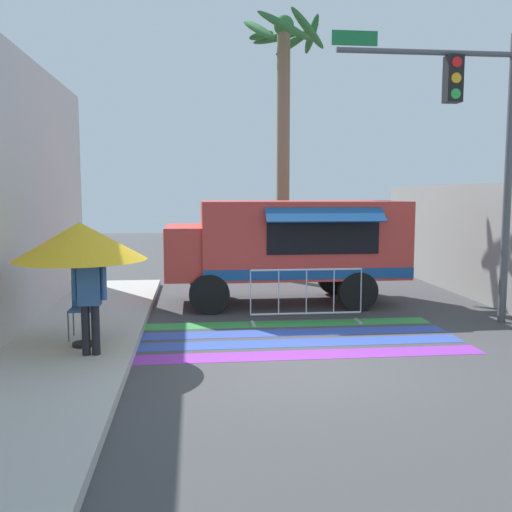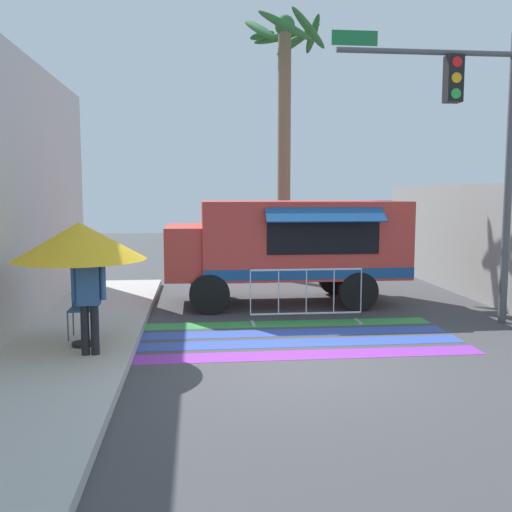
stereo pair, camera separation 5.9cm
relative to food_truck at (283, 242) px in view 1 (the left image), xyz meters
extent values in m
plane|color=#424244|center=(-0.47, -4.90, -1.51)|extent=(60.00, 60.00, 0.00)
cube|color=purple|center=(-0.47, -4.48, -1.51)|extent=(6.40, 0.56, 0.01)
cube|color=#334FB2|center=(-0.47, -3.72, -1.51)|extent=(6.40, 0.56, 0.01)
cube|color=#334FB2|center=(-0.47, -2.96, -1.51)|extent=(6.40, 0.56, 0.01)
cube|color=green|center=(-0.47, -2.20, -1.51)|extent=(6.40, 0.56, 0.01)
cube|color=#D13D33|center=(0.44, 0.01, 0.08)|extent=(4.79, 2.38, 1.79)
cube|color=#D13D33|center=(-1.96, 0.01, -0.21)|extent=(1.69, 2.19, 1.21)
cube|color=#1E232D|center=(-2.76, 0.01, 0.09)|extent=(0.06, 1.90, 0.46)
cube|color=black|center=(0.72, -1.20, 0.22)|extent=(2.54, 0.03, 0.81)
cube|color=#194C8C|center=(0.72, -1.40, 0.70)|extent=(2.64, 0.43, 0.31)
cube|color=#194C8C|center=(0.44, -1.19, -0.64)|extent=(4.79, 0.01, 0.24)
cylinder|color=black|center=(-1.82, -1.09, -1.06)|extent=(0.90, 0.22, 0.90)
cylinder|color=black|center=(-1.82, 1.10, -1.06)|extent=(0.90, 0.22, 0.90)
cylinder|color=black|center=(1.57, -1.09, -1.06)|extent=(0.90, 0.22, 0.90)
cylinder|color=black|center=(1.57, 1.10, -1.06)|extent=(0.90, 0.22, 0.90)
cylinder|color=#515456|center=(4.23, -2.53, 1.40)|extent=(0.16, 0.16, 5.83)
cylinder|color=#515456|center=(2.43, -2.53, 3.91)|extent=(3.61, 0.11, 0.11)
cube|color=black|center=(2.97, -2.56, 3.40)|extent=(0.32, 0.28, 0.90)
cylinder|color=red|center=(2.97, -2.70, 3.70)|extent=(0.20, 0.02, 0.20)
cylinder|color=#F2A519|center=(2.97, -2.70, 3.40)|extent=(0.20, 0.02, 0.20)
cylinder|color=green|center=(2.97, -2.70, 3.10)|extent=(0.20, 0.02, 0.20)
cube|color=#197238|center=(0.97, -2.55, 4.13)|extent=(0.90, 0.02, 0.28)
cylinder|color=black|center=(-3.99, -4.10, -1.32)|extent=(0.36, 0.36, 0.06)
cylinder|color=#B2B2B7|center=(-3.99, -4.10, -0.33)|extent=(0.04, 0.04, 2.05)
cone|color=yellow|center=(-3.99, -4.10, 0.39)|extent=(2.16, 2.16, 0.62)
cylinder|color=#4C4C51|center=(-4.29, -3.79, -1.11)|extent=(0.02, 0.02, 0.50)
cylinder|color=#4C4C51|center=(-3.87, -3.79, -1.11)|extent=(0.02, 0.02, 0.50)
cylinder|color=#4C4C51|center=(-4.29, -3.37, -1.11)|extent=(0.02, 0.02, 0.50)
cylinder|color=#4C4C51|center=(-3.87, -3.37, -1.11)|extent=(0.02, 0.02, 0.50)
cube|color=#2D5999|center=(-4.08, -3.58, -0.84)|extent=(0.45, 0.45, 0.03)
cube|color=#2D5999|center=(-4.08, -3.37, -0.59)|extent=(0.45, 0.03, 0.47)
cylinder|color=black|center=(-3.84, -4.65, -0.96)|extent=(0.13, 0.13, 0.79)
cylinder|color=black|center=(-3.69, -4.65, -0.96)|extent=(0.13, 0.13, 0.79)
cube|color=#33598C|center=(-3.76, -4.65, -0.24)|extent=(0.34, 0.20, 0.64)
cylinder|color=#33598C|center=(-3.98, -4.65, -0.21)|extent=(0.09, 0.09, 0.54)
cylinder|color=#33598C|center=(-3.54, -4.65, -0.21)|extent=(0.09, 0.09, 0.54)
sphere|color=brown|center=(-3.76, -4.65, 0.22)|extent=(0.22, 0.22, 0.22)
cylinder|color=#B7BABF|center=(0.15, -2.19, -0.39)|extent=(2.32, 0.04, 0.04)
cylinder|color=#B7BABF|center=(0.15, -2.19, -1.31)|extent=(2.32, 0.04, 0.04)
cylinder|color=#B7BABF|center=(-1.01, -2.19, -0.85)|extent=(0.02, 0.02, 0.91)
cylinder|color=#B7BABF|center=(-0.43, -2.19, -0.85)|extent=(0.02, 0.02, 0.91)
cylinder|color=#B7BABF|center=(0.15, -2.19, -0.85)|extent=(0.02, 0.02, 0.91)
cylinder|color=#B7BABF|center=(0.73, -2.19, -0.85)|extent=(0.02, 0.02, 0.91)
cylinder|color=#B7BABF|center=(1.31, -2.19, -0.85)|extent=(0.02, 0.02, 0.91)
cube|color=#B7BABF|center=(-0.96, -2.19, -1.50)|extent=(0.06, 0.44, 0.03)
cube|color=#B7BABF|center=(1.26, -2.19, -1.50)|extent=(0.06, 0.44, 0.03)
cylinder|color=#7A664C|center=(0.58, 3.73, 2.22)|extent=(0.39, 0.39, 7.47)
sphere|color=#2D6B33|center=(0.58, 3.73, 6.10)|extent=(0.60, 0.60, 0.60)
ellipsoid|color=#2D6B33|center=(1.43, 3.75, 5.87)|extent=(0.27, 1.63, 0.95)
ellipsoid|color=#2D6B33|center=(1.09, 4.38, 5.87)|extent=(1.40, 1.17, 0.94)
ellipsoid|color=#2D6B33|center=(0.47, 4.49, 5.95)|extent=(1.56, 0.47, 0.63)
ellipsoid|color=#2D6B33|center=(-0.03, 4.19, 5.93)|extent=(1.10, 1.36, 0.71)
ellipsoid|color=#2D6B33|center=(-0.22, 3.33, 5.86)|extent=(0.98, 1.62, 1.04)
ellipsoid|color=#2D6B33|center=(0.46, 2.88, 5.86)|extent=(1.66, 0.47, 1.02)
ellipsoid|color=#2D6B33|center=(1.18, 3.08, 5.86)|extent=(1.39, 1.30, 1.04)
camera|label=1|loc=(-2.15, -13.59, 1.17)|focal=40.00mm
camera|label=2|loc=(-2.09, -13.59, 1.17)|focal=40.00mm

